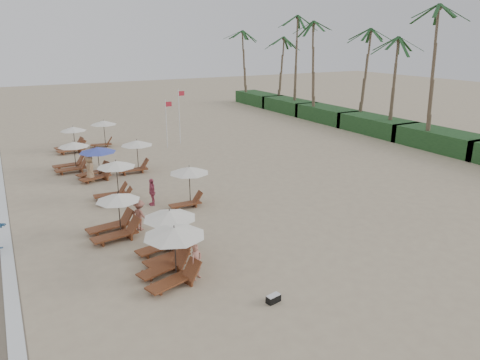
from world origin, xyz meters
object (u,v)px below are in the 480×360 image
beachgoer_mid_b (140,215)px  beachgoer_far_b (90,168)px  beachgoer_mid_a (164,227)px  beachgoer_far_a (152,192)px  lounger_station_4 (95,163)px  lounger_station_1 (165,235)px  lounger_station_2 (113,218)px  lounger_station_3 (114,181)px  lounger_station_6 (71,141)px  flag_pole_near (167,121)px  inland_station_0 (188,181)px  inland_station_2 (103,130)px  duffel_bag (273,298)px  inland_station_1 (135,154)px  beachgoer_near (196,261)px  lounger_station_5 (71,158)px  lounger_station_0 (169,254)px

beachgoer_mid_b → beachgoer_far_b: bearing=-26.1°
beachgoer_mid_a → beachgoer_far_a: 5.16m
lounger_station_4 → beachgoer_mid_a: (0.71, -11.64, -0.26)m
lounger_station_1 → lounger_station_4: size_ratio=0.96×
lounger_station_2 → beachgoer_far_a: size_ratio=1.71×
lounger_station_3 → lounger_station_4: bearing=90.8°
beachgoer_mid_a → beachgoer_far_b: (-1.15, 11.22, 0.07)m
lounger_station_1 → lounger_station_6: size_ratio=0.98×
lounger_station_2 → beachgoer_far_b: size_ratio=1.50×
lounger_station_2 → lounger_station_3: size_ratio=1.07×
beachgoer_mid_a → flag_pole_near: (6.51, 17.59, 1.49)m
inland_station_0 → inland_station_2: bearing=93.3°
flag_pole_near → duffel_bag: bearing=-101.1°
lounger_station_6 → duffel_bag: 26.89m
lounger_station_4 → inland_station_1: inland_station_1 is taller
beachgoer_near → beachgoer_far_b: bearing=68.8°
lounger_station_3 → lounger_station_5: (-1.20, 7.71, -0.24)m
lounger_station_5 → beachgoer_near: lounger_station_5 is taller
lounger_station_2 → inland_station_2: inland_station_2 is taller
lounger_station_0 → duffel_bag: 4.34m
lounger_station_5 → duffel_bag: lounger_station_5 is taller
inland_station_2 → beachgoer_mid_b: (-2.38, -18.88, -0.70)m
lounger_station_6 → beachgoer_near: lounger_station_6 is taller
lounger_station_0 → flag_pole_near: flag_pole_near is taller
inland_station_0 → beachgoer_mid_b: (-3.35, -1.92, -0.69)m
lounger_station_3 → inland_station_0: bearing=-38.9°
flag_pole_near → beachgoer_far_b: bearing=-140.2°
beachgoer_mid_a → beachgoer_far_a: beachgoer_mid_a is taller
lounger_station_4 → lounger_station_6: 8.60m
beachgoer_mid_b → lounger_station_0: bearing=146.1°
lounger_station_2 → inland_station_0: size_ratio=1.05×
lounger_station_5 → flag_pole_near: size_ratio=0.65×
beachgoer_far_b → beachgoer_mid_b: bearing=-170.4°
lounger_station_1 → beachgoer_far_a: bearing=77.0°
beachgoer_far_a → duffel_bag: bearing=7.4°
lounger_station_4 → inland_station_1: 2.81m
inland_station_1 → beachgoer_far_b: bearing=-168.5°
lounger_station_4 → beachgoer_mid_a: bearing=-86.5°
lounger_station_1 → inland_station_1: bearing=79.3°
duffel_bag → lounger_station_2: bearing=113.4°
beachgoer_near → duffel_bag: 3.41m
lounger_station_3 → lounger_station_6: (-0.32, 13.50, -0.27)m
beachgoer_far_b → lounger_station_1: bearing=-170.9°
lounger_station_4 → lounger_station_1: bearing=-88.7°
lounger_station_5 → inland_station_0: bearing=-66.1°
lounger_station_0 → lounger_station_1: bearing=75.5°
inland_station_2 → beachgoer_near: inland_station_2 is taller
lounger_station_0 → lounger_station_2: 5.26m
lounger_station_5 → beachgoer_far_a: lounger_station_5 is taller
inland_station_2 → beachgoer_near: 24.62m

